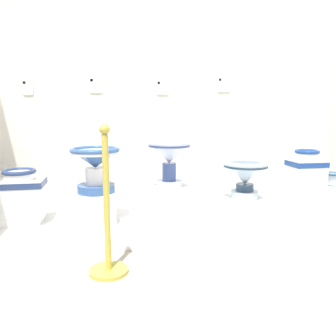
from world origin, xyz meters
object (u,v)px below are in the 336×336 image
Objects in this scene: info_placard_second at (96,85)px; antique_toilet_tall_cobalt at (245,173)px; plinth_block_pale_glazed at (22,218)px; antique_toilet_slender_white at (169,154)px; antique_toilet_pale_glazed at (21,192)px; antique_toilet_squat_floral at (306,171)px; plinth_block_rightmost at (97,207)px; info_placard_fourth at (224,84)px; antique_toilet_rightmost at (95,163)px; info_placard_first at (28,87)px; plinth_block_tall_cobalt at (244,205)px; stanchion_post_near_left at (108,231)px; plinth_block_squat_floral at (304,200)px; plinth_block_slender_white at (169,200)px; info_placard_third at (162,87)px; decorative_vase_companion at (331,196)px.

antique_toilet_tall_cobalt is at bearing -21.84° from info_placard_second.
antique_toilet_slender_white is (1.28, 0.04, 0.52)m from plinth_block_pale_glazed.
antique_toilet_tall_cobalt reaches higher than antique_toilet_pale_glazed.
antique_toilet_pale_glazed is at bearing -179.68° from antique_toilet_squat_floral.
plinth_block_rightmost is at bearing -177.00° from antique_toilet_squat_floral.
info_placard_fourth is (-0.69, 0.47, 0.85)m from antique_toilet_squat_floral.
info_placard_second reaches higher than antique_toilet_rightmost.
info_placard_first is at bearing 160.55° from antique_toilet_slender_white.
antique_toilet_rightmost is 1.59m from info_placard_fourth.
plinth_block_rightmost is 0.77× the size of antique_toilet_rightmost.
info_placard_first is at bearing 137.07° from antique_toilet_rightmost.
antique_toilet_squat_floral is (2.00, 0.10, 0.23)m from plinth_block_rightmost.
stanchion_post_near_left reaches higher than plinth_block_tall_cobalt.
antique_toilet_rightmost is 0.66m from antique_toilet_slender_white.
antique_toilet_slender_white is 2.90× the size of info_placard_second.
plinth_block_squat_floral is at bearing 3.00° from antique_toilet_rightmost.
antique_toilet_pale_glazed reaches higher than plinth_block_squat_floral.
antique_toilet_slender_white is at bearing 179.05° from plinth_block_squat_floral.
antique_toilet_slender_white is at bearing 1.66° from antique_toilet_pale_glazed.
plinth_block_squat_floral is (2.00, 0.10, -0.43)m from antique_toilet_rightmost.
info_placard_fourth is at bearing 23.77° from antique_toilet_rightmost.
stanchion_post_near_left reaches higher than plinth_block_pale_glazed.
plinth_block_slender_white is at bearing 59.03° from stanchion_post_near_left.
info_placard_third is 0.93× the size of info_placard_fourth.
info_placard_fourth is at bearing 14.09° from plinth_block_pale_glazed.
antique_toilet_pale_glazed is 0.94× the size of antique_toilet_tall_cobalt.
plinth_block_slender_white is at bearing 179.05° from antique_toilet_squat_floral.
info_placard_third is at bearing 40.98° from plinth_block_rightmost.
antique_toilet_tall_cobalt is 2.79× the size of info_placard_fourth.
plinth_block_slender_white is 1.09m from stanchion_post_near_left.
plinth_block_tall_cobalt is 0.72m from antique_toilet_squat_floral.
plinth_block_rightmost is 0.88× the size of plinth_block_squat_floral.
antique_toilet_tall_cobalt is at bearing -1.48° from antique_toilet_pale_glazed.
decorative_vase_companion is at bearing 7.10° from plinth_block_tall_cobalt.
plinth_block_pale_glazed is at bearing 171.81° from plinth_block_rightmost.
decorative_vase_companion is (0.33, 0.06, 0.01)m from plinth_block_squat_floral.
antique_toilet_squat_floral is 0.43m from decorative_vase_companion.
plinth_block_tall_cobalt is at bearing -7.22° from plinth_block_slender_white.
antique_toilet_squat_floral is 3.00× the size of info_placard_third.
antique_toilet_squat_floral is 2.78× the size of info_placard_fourth.
plinth_block_slender_white is 0.94× the size of decorative_vase_companion.
info_placard_third reaches higher than antique_toilet_squat_floral.
decorative_vase_companion is 2.44m from stanchion_post_near_left.
plinth_block_rightmost is 2.31× the size of info_placard_first.
plinth_block_pale_glazed is 1.23m from info_placard_first.
plinth_block_slender_white is 0.74m from antique_toilet_tall_cobalt.
antique_toilet_pale_glazed is 1.28m from plinth_block_slender_white.
antique_toilet_pale_glazed is at bearing -142.65° from info_placard_second.
antique_toilet_tall_cobalt is 3.01× the size of info_placard_third.
antique_toilet_slender_white is at bearing 11.06° from antique_toilet_rightmost.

